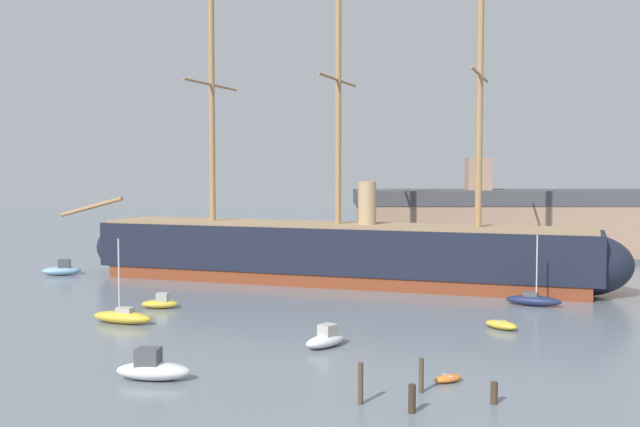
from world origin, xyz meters
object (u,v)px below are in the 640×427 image
object	(u,v)px
motorboat_far_left	(59,270)
mooring_piling_nearest	(357,383)
motorboat_alongside_bow	(157,303)
sailboat_mid_left	(119,317)
sailboat_alongside_stern	(530,300)
tall_ship	(335,252)
mooring_piling_left_pair	(418,375)
dockside_warehouse_right	(523,225)
motorboat_near_centre	(323,339)
motorboat_foreground_left	(149,369)
mooring_piling_right_pair	(409,399)
motorboat_distant_centre	(321,263)
mooring_piling_midwater	(491,393)
dinghy_mid_right	(498,325)
dinghy_foreground_right	(445,378)

from	to	relation	value
motorboat_far_left	mooring_piling_nearest	size ratio (longest dim) A/B	2.07
motorboat_alongside_bow	sailboat_mid_left	bearing A→B (deg)	-104.03
sailboat_mid_left	sailboat_alongside_stern	size ratio (longest dim) A/B	1.06
tall_ship	mooring_piling_left_pair	size ratio (longest dim) A/B	32.26
motorboat_alongside_bow	dockside_warehouse_right	world-z (taller)	dockside_warehouse_right
mooring_piling_left_pair	mooring_piling_nearest	bearing A→B (deg)	-149.18
motorboat_near_centre	motorboat_alongside_bow	xyz separation A→B (m)	(-14.97, 15.03, -0.07)
motorboat_foreground_left	dockside_warehouse_right	xyz separation A→B (m)	(38.46, 59.45, 4.13)
sailboat_alongside_stern	mooring_piling_nearest	world-z (taller)	sailboat_alongside_stern
mooring_piling_right_pair	dockside_warehouse_right	world-z (taller)	dockside_warehouse_right
tall_ship	mooring_piling_left_pair	bearing A→B (deg)	-84.70
tall_ship	motorboat_far_left	distance (m)	33.31
mooring_piling_right_pair	tall_ship	bearing A→B (deg)	93.65
motorboat_distant_centre	dockside_warehouse_right	bearing A→B (deg)	14.74
motorboat_foreground_left	sailboat_mid_left	distance (m)	17.87
motorboat_near_centre	mooring_piling_midwater	world-z (taller)	motorboat_near_centre
motorboat_foreground_left	mooring_piling_left_pair	size ratio (longest dim) A/B	2.40
sailboat_alongside_stern	motorboat_distant_centre	bearing A→B (deg)	125.16
dinghy_mid_right	dockside_warehouse_right	distance (m)	47.18
dinghy_foreground_right	mooring_piling_right_pair	xyz separation A→B (m)	(-2.84, -5.75, 0.53)
mooring_piling_midwater	dockside_warehouse_right	size ratio (longest dim) A/B	0.02
motorboat_foreground_left	dinghy_mid_right	distance (m)	28.55
mooring_piling_midwater	motorboat_foreground_left	bearing A→B (deg)	166.30
tall_ship	sailboat_mid_left	distance (m)	28.56
motorboat_distant_centre	sailboat_mid_left	bearing A→B (deg)	-115.42
motorboat_foreground_left	sailboat_mid_left	bearing A→B (deg)	109.97
mooring_piling_right_pair	dockside_warehouse_right	distance (m)	69.96
motorboat_distant_centre	mooring_piling_right_pair	size ratio (longest dim) A/B	2.50
dinghy_mid_right	motorboat_near_centre	bearing A→B (deg)	-156.65
motorboat_far_left	mooring_piling_nearest	world-z (taller)	mooring_piling_nearest
sailboat_mid_left	mooring_piling_midwater	distance (m)	33.59
tall_ship	dockside_warehouse_right	size ratio (longest dim) A/B	1.26
dinghy_foreground_right	motorboat_alongside_bow	distance (m)	32.82
motorboat_foreground_left	mooring_piling_right_pair	bearing A→B (deg)	-22.88
dinghy_foreground_right	mooring_piling_nearest	xyz separation A→B (m)	(-5.46, -4.24, 0.91)
dinghy_foreground_right	motorboat_near_centre	size ratio (longest dim) A/B	0.54
tall_ship	motorboat_far_left	bearing A→B (deg)	168.86
dinghy_mid_right	mooring_piling_midwater	distance (m)	19.99
dinghy_foreground_right	mooring_piling_left_pair	size ratio (longest dim) A/B	1.07
motorboat_alongside_bow	motorboat_far_left	world-z (taller)	motorboat_far_left
dinghy_foreground_right	motorboat_far_left	distance (m)	59.53
sailboat_mid_left	motorboat_near_centre	bearing A→B (deg)	-26.32
sailboat_mid_left	dockside_warehouse_right	world-z (taller)	dockside_warehouse_right
motorboat_near_centre	mooring_piling_left_pair	size ratio (longest dim) A/B	1.97
tall_ship	motorboat_far_left	size ratio (longest dim) A/B	13.53
tall_ship	mooring_piling_nearest	xyz separation A→B (m)	(0.25, -43.42, -2.34)
mooring_piling_nearest	mooring_piling_left_pair	size ratio (longest dim) A/B	1.15
motorboat_alongside_bow	dockside_warehouse_right	bearing A→B (deg)	39.92
motorboat_alongside_bow	motorboat_distant_centre	bearing A→B (deg)	62.13
motorboat_alongside_bow	dinghy_mid_right	bearing A→B (deg)	-17.26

